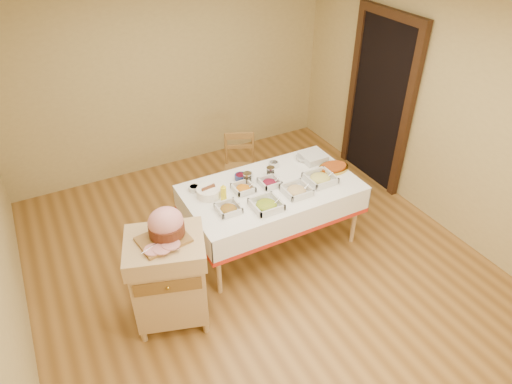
# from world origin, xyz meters

# --- Properties ---
(room_shell) EXTENTS (5.00, 5.00, 5.00)m
(room_shell) POSITION_xyz_m (0.00, 0.00, 1.30)
(room_shell) COLOR olive
(room_shell) RESTS_ON ground
(doorway) EXTENTS (0.09, 1.10, 2.20)m
(doorway) POSITION_xyz_m (2.20, 0.90, 1.11)
(doorway) COLOR black
(doorway) RESTS_ON ground
(dining_table) EXTENTS (1.82, 1.02, 0.76)m
(dining_table) POSITION_xyz_m (0.30, 0.30, 0.60)
(dining_table) COLOR tan
(dining_table) RESTS_ON ground
(butcher_cart) EXTENTS (0.80, 0.73, 0.94)m
(butcher_cart) POSITION_xyz_m (-1.03, -0.20, 0.54)
(butcher_cart) COLOR tan
(butcher_cart) RESTS_ON ground
(dining_chair) EXTENTS (0.51, 0.50, 0.87)m
(dining_chair) POSITION_xyz_m (0.40, 1.24, 0.45)
(dining_chair) COLOR brown
(dining_chair) RESTS_ON ground
(ham_on_board) EXTENTS (0.42, 0.40, 0.28)m
(ham_on_board) POSITION_xyz_m (-0.98, -0.17, 1.06)
(ham_on_board) COLOR brown
(ham_on_board) RESTS_ON butcher_cart
(serving_dish_a) EXTENTS (0.22, 0.22, 0.10)m
(serving_dish_a) POSITION_xyz_m (-0.28, 0.13, 0.79)
(serving_dish_a) COLOR silver
(serving_dish_a) RESTS_ON dining_table
(serving_dish_b) EXTENTS (0.28, 0.28, 0.11)m
(serving_dish_b) POSITION_xyz_m (0.07, 0.01, 0.80)
(serving_dish_b) COLOR silver
(serving_dish_b) RESTS_ON dining_table
(serving_dish_c) EXTENTS (0.26, 0.26, 0.11)m
(serving_dish_c) POSITION_xyz_m (0.46, 0.08, 0.79)
(serving_dish_c) COLOR silver
(serving_dish_c) RESTS_ON dining_table
(serving_dish_d) EXTENTS (0.29, 0.29, 0.11)m
(serving_dish_d) POSITION_xyz_m (0.80, 0.15, 0.80)
(serving_dish_d) COLOR silver
(serving_dish_d) RESTS_ON dining_table
(serving_dish_e) EXTENTS (0.21, 0.20, 0.10)m
(serving_dish_e) POSITION_xyz_m (0.00, 0.37, 0.79)
(serving_dish_e) COLOR silver
(serving_dish_e) RESTS_ON dining_table
(serving_dish_f) EXTENTS (0.21, 0.20, 0.10)m
(serving_dish_f) POSITION_xyz_m (0.30, 0.34, 0.79)
(serving_dish_f) COLOR silver
(serving_dish_f) RESTS_ON dining_table
(small_bowl_left) EXTENTS (0.11, 0.11, 0.05)m
(small_bowl_left) POSITION_xyz_m (-0.44, 0.62, 0.79)
(small_bowl_left) COLOR silver
(small_bowl_left) RESTS_ON dining_table
(small_bowl_mid) EXTENTS (0.13, 0.13, 0.06)m
(small_bowl_mid) POSITION_xyz_m (0.08, 0.58, 0.79)
(small_bowl_mid) COLOR navy
(small_bowl_mid) RESTS_ON dining_table
(small_bowl_right) EXTENTS (0.11, 0.11, 0.06)m
(small_bowl_right) POSITION_xyz_m (0.52, 0.64, 0.79)
(small_bowl_right) COLOR silver
(small_bowl_right) RESTS_ON dining_table
(bowl_white_imported) EXTENTS (0.19, 0.19, 0.04)m
(bowl_white_imported) POSITION_xyz_m (0.15, 0.60, 0.78)
(bowl_white_imported) COLOR silver
(bowl_white_imported) RESTS_ON dining_table
(bowl_small_imported) EXTENTS (0.21, 0.21, 0.05)m
(bowl_small_imported) POSITION_xyz_m (0.88, 0.60, 0.79)
(bowl_small_imported) COLOR silver
(bowl_small_imported) RESTS_ON dining_table
(preserve_jar_left) EXTENTS (0.09, 0.09, 0.12)m
(preserve_jar_left) POSITION_xyz_m (0.11, 0.49, 0.81)
(preserve_jar_left) COLOR silver
(preserve_jar_left) RESTS_ON dining_table
(preserve_jar_right) EXTENTS (0.09, 0.09, 0.11)m
(preserve_jar_right) POSITION_xyz_m (0.39, 0.48, 0.81)
(preserve_jar_right) COLOR silver
(preserve_jar_right) RESTS_ON dining_table
(mustard_bottle) EXTENTS (0.06, 0.06, 0.19)m
(mustard_bottle) POSITION_xyz_m (-0.24, 0.33, 0.84)
(mustard_bottle) COLOR yellow
(mustard_bottle) RESTS_ON dining_table
(bread_basket) EXTENTS (0.25, 0.25, 0.11)m
(bread_basket) POSITION_xyz_m (-0.34, 0.46, 0.81)
(bread_basket) COLOR white
(bread_basket) RESTS_ON dining_table
(plate_stack) EXTENTS (0.26, 0.26, 0.08)m
(plate_stack) POSITION_xyz_m (0.98, 0.55, 0.80)
(plate_stack) COLOR silver
(plate_stack) RESTS_ON dining_table
(brass_platter) EXTENTS (0.36, 0.26, 0.05)m
(brass_platter) POSITION_xyz_m (1.07, 0.28, 0.78)
(brass_platter) COLOR gold
(brass_platter) RESTS_ON dining_table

